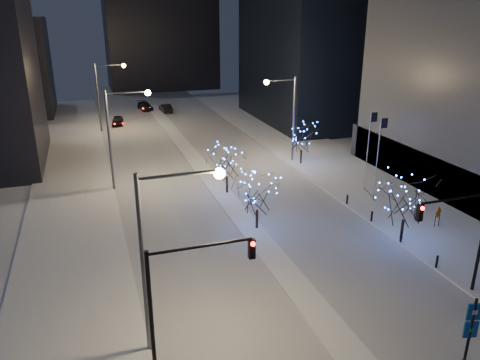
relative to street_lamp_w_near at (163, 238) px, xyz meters
name	(u,v)px	position (x,y,z in m)	size (l,w,h in m)	color
ground	(335,334)	(8.94, -2.00, -6.50)	(160.00, 160.00, 0.00)	white
road	(193,158)	(8.94, 33.00, -6.49)	(20.00, 130.00, 0.02)	silver
median	(203,170)	(8.94, 28.00, -6.42)	(2.00, 80.00, 0.15)	white
east_sidewalk	(367,185)	(23.94, 18.00, -6.42)	(10.00, 90.00, 0.15)	white
west_sidewalk	(72,222)	(-5.06, 18.00, -6.42)	(8.00, 90.00, 0.15)	white
street_lamp_w_near	(163,238)	(0.00, 0.00, 0.00)	(4.40, 0.56, 10.00)	#595E66
street_lamp_w_mid	(119,126)	(0.00, 25.00, 0.00)	(4.40, 0.56, 10.00)	#595E66
street_lamp_w_far	(105,88)	(0.00, 50.00, 0.00)	(4.40, 0.56, 10.00)	#595E66
street_lamp_east	(287,108)	(19.02, 28.00, -0.05)	(3.90, 0.56, 10.00)	#595E66
traffic_signal_west	(183,288)	(0.50, -2.00, -1.74)	(5.26, 0.43, 7.00)	black
traffic_signal_east	(464,228)	(17.88, -1.00, -1.74)	(5.26, 0.43, 7.00)	black
flagpoles	(373,149)	(22.30, 15.25, -1.70)	(1.35, 2.60, 8.00)	silver
bollards	(386,226)	(19.14, 8.00, -5.90)	(0.16, 12.16, 0.90)	black
car_near	(118,121)	(1.63, 53.83, -5.79)	(1.67, 4.15, 1.41)	black
car_mid	(166,108)	(10.51, 61.23, -5.76)	(1.57, 4.51, 1.49)	black
car_far	(145,106)	(7.32, 64.54, -5.79)	(1.98, 4.87, 1.41)	black
holiday_tree_median_near	(257,194)	(9.44, 11.90, -3.31)	(4.21, 4.21, 4.80)	black
holiday_tree_median_far	(227,162)	(9.44, 20.35, -3.21)	(4.89, 4.89, 4.93)	black
holiday_tree_plaza_near	(406,200)	(19.44, 6.36, -2.97)	(4.85, 4.85, 5.44)	black
holiday_tree_plaza_far	(302,138)	(20.38, 26.53, -3.24)	(4.24, 4.24, 4.94)	black
wayfinding_sign	(471,326)	(13.94, -6.25, -4.03)	(0.71, 0.25, 4.02)	black
construction_sign	(438,214)	(23.74, 7.46, -5.27)	(1.01, 0.48, 1.80)	black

